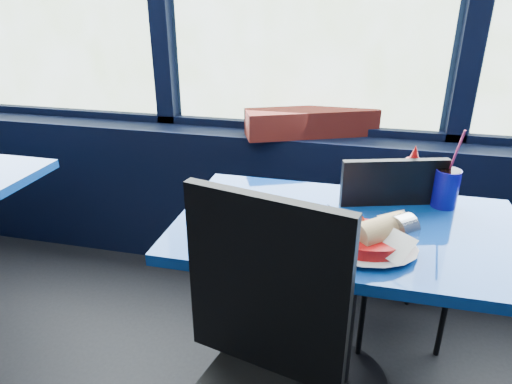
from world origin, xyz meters
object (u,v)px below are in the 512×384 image
(chair_near_front, at_px, (266,382))
(food_basket, at_px, (366,238))
(planter_box, at_px, (312,122))
(soda_cup, at_px, (446,187))
(ketchup_bottle, at_px, (411,177))
(near_table, at_px, (343,268))
(chair_near_back, at_px, (393,240))

(chair_near_front, bearing_deg, food_basket, 78.48)
(planter_box, height_order, soda_cup, soda_cup)
(chair_near_front, distance_m, ketchup_bottle, 0.99)
(planter_box, height_order, food_basket, planter_box)
(near_table, height_order, soda_cup, soda_cup)
(chair_near_back, relative_size, food_basket, 2.64)
(near_table, bearing_deg, chair_near_front, -104.22)
(planter_box, xyz_separation_m, food_basket, (0.30, -1.03, -0.08))
(ketchup_bottle, distance_m, soda_cup, 0.13)
(near_table, distance_m, chair_near_front, 0.64)
(chair_near_front, height_order, food_basket, chair_near_front)
(planter_box, relative_size, food_basket, 1.95)
(food_basket, height_order, soda_cup, soda_cup)
(planter_box, height_order, ketchup_bottle, ketchup_bottle)
(food_basket, relative_size, soda_cup, 1.14)
(chair_near_front, xyz_separation_m, soda_cup, (0.50, 0.85, 0.22))
(chair_near_back, relative_size, soda_cup, 3.00)
(near_table, relative_size, planter_box, 1.75)
(soda_cup, bearing_deg, chair_near_back, 151.17)
(chair_near_back, bearing_deg, ketchup_bottle, 99.54)
(soda_cup, bearing_deg, chair_near_front, -120.41)
(food_basket, relative_size, ketchup_bottle, 1.57)
(planter_box, bearing_deg, near_table, -97.86)
(planter_box, xyz_separation_m, soda_cup, (0.59, -0.64, -0.04))
(chair_near_back, bearing_deg, near_table, 42.33)
(soda_cup, bearing_deg, near_table, -145.75)
(soda_cup, bearing_deg, planter_box, 132.24)
(chair_near_front, height_order, chair_near_back, chair_near_front)
(planter_box, distance_m, food_basket, 1.08)
(chair_near_front, bearing_deg, ketchup_bottle, 80.53)
(chair_near_front, height_order, soda_cup, soda_cup)
(chair_near_back, height_order, soda_cup, soda_cup)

